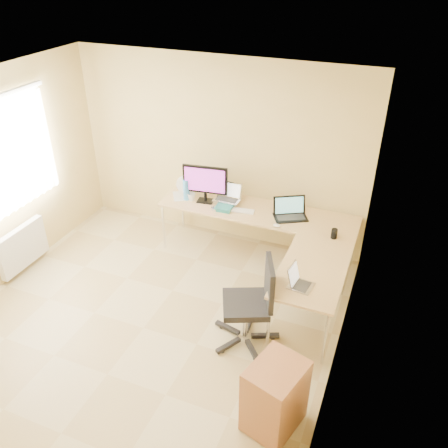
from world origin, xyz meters
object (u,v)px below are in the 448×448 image
at_px(desk_main, 256,234).
at_px(monitor, 205,184).
at_px(desk_return, 310,295).
at_px(cabinet, 275,396).
at_px(laptop_black, 291,209).
at_px(desk_fan, 187,187).
at_px(mug, 192,197).
at_px(laptop_center, 227,193).
at_px(keyboard, 240,210).
at_px(water_bottle, 186,190).
at_px(laptop_return, 302,279).
at_px(office_chair, 246,304).

bearing_deg(desk_main, monitor, -177.85).
relative_size(desk_return, cabinet, 1.84).
bearing_deg(laptop_black, cabinet, -106.58).
relative_size(desk_return, desk_fan, 4.25).
distance_m(desk_main, mug, 1.02).
distance_m(desk_return, laptop_center, 1.83).
height_order(desk_return, monitor, monitor).
bearing_deg(keyboard, laptop_black, -1.62).
relative_size(desk_return, water_bottle, 4.37).
bearing_deg(monitor, cabinet, -61.76).
relative_size(mug, laptop_return, 0.39).
bearing_deg(office_chair, cabinet, -79.68).
bearing_deg(keyboard, laptop_center, 141.29).
relative_size(desk_return, mug, 11.75).
distance_m(desk_return, keyboard, 1.54).
bearing_deg(monitor, laptop_center, 4.42).
xyz_separation_m(laptop_center, keyboard, (0.23, -0.14, -0.15)).
bearing_deg(office_chair, laptop_center, 94.43).
xyz_separation_m(laptop_black, laptop_return, (0.47, -1.32, -0.04)).
bearing_deg(desk_fan, monitor, -25.63).
bearing_deg(keyboard, desk_fan, 165.15).
height_order(keyboard, mug, mug).
relative_size(desk_main, keyboard, 6.79).
xyz_separation_m(monitor, desk_fan, (-0.29, 0.02, -0.11)).
xyz_separation_m(monitor, laptop_black, (1.20, 0.00, -0.13)).
bearing_deg(monitor, mug, -175.27).
xyz_separation_m(desk_return, mug, (-1.91, 0.93, 0.42)).
bearing_deg(desk_return, mug, 154.00).
xyz_separation_m(water_bottle, laptop_return, (1.93, -1.27, -0.05)).
bearing_deg(laptop_center, laptop_black, -2.76).
bearing_deg(mug, laptop_center, 11.87).
xyz_separation_m(desk_fan, office_chair, (1.44, -1.57, -0.38)).
relative_size(desk_return, laptop_black, 3.10).
relative_size(laptop_center, laptop_return, 1.23).
relative_size(desk_return, keyboard, 3.33).
relative_size(desk_return, laptop_return, 4.55).
distance_m(keyboard, laptop_return, 1.69).
distance_m(water_bottle, office_chair, 2.10).
height_order(laptop_center, keyboard, laptop_center).
bearing_deg(laptop_black, water_bottle, 152.65).
bearing_deg(mug, office_chair, -48.34).
relative_size(laptop_return, office_chair, 0.27).
relative_size(water_bottle, laptop_return, 1.04).
relative_size(laptop_black, water_bottle, 1.41).
xyz_separation_m(mug, office_chair, (1.34, -1.50, -0.28)).
bearing_deg(mug, water_bottle, -176.57).
xyz_separation_m(keyboard, water_bottle, (-0.79, 0.03, 0.14)).
bearing_deg(desk_main, office_chair, -75.56).
height_order(laptop_black, desk_fan, desk_fan).
bearing_deg(laptop_center, keyboard, -29.52).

